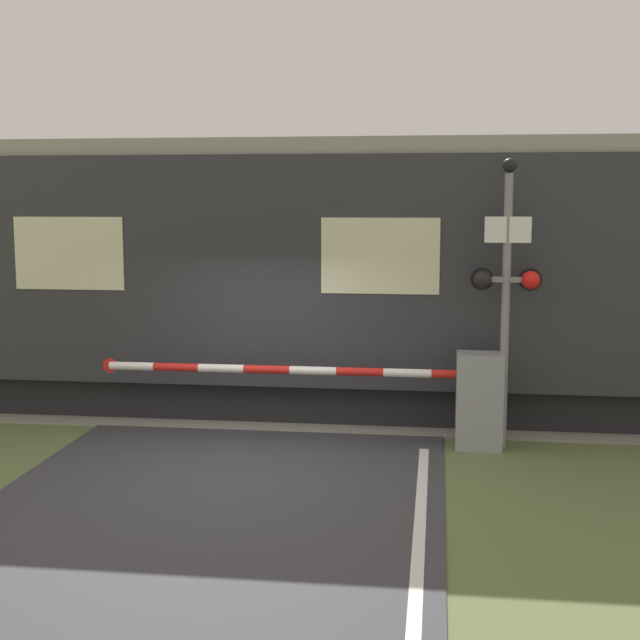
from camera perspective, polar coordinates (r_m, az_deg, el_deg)
ground_plane at (r=11.06m, az=-5.11°, el=-9.34°), size 80.00×80.00×0.00m
track_bed at (r=14.13m, az=-2.23°, el=-5.42°), size 36.00×3.20×0.13m
train at (r=13.63m, az=4.23°, el=2.89°), size 16.23×2.76×4.10m
crossing_barrier at (r=11.82m, az=8.26°, el=-4.82°), size 5.41×0.44×1.26m
signal_post at (r=11.76m, az=11.83°, el=2.20°), size 0.91×0.26×3.76m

